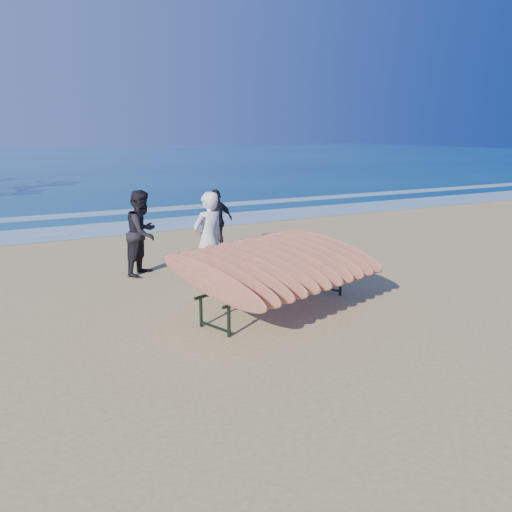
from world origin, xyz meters
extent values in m
plane|color=tan|center=(0.00, 0.00, 0.00)|extent=(120.00, 120.00, 0.00)
plane|color=navy|center=(0.00, 55.00, 0.01)|extent=(160.00, 160.00, 0.00)
plane|color=white|center=(0.00, 10.00, 0.01)|extent=(160.00, 160.00, 0.00)
plane|color=white|center=(0.00, 13.50, 0.01)|extent=(160.00, 160.00, 0.00)
cylinder|color=black|center=(-1.04, -0.25, 0.25)|extent=(0.06, 0.06, 0.50)
cylinder|color=black|center=(1.77, 0.67, 0.25)|extent=(0.06, 0.06, 0.50)
cylinder|color=black|center=(-1.24, 0.37, 0.25)|extent=(0.06, 0.06, 0.50)
cylinder|color=black|center=(1.57, 1.29, 0.25)|extent=(0.06, 0.06, 0.50)
cylinder|color=black|center=(0.37, 0.21, 0.50)|extent=(3.06, 1.04, 0.06)
cylinder|color=black|center=(0.16, 0.83, 0.50)|extent=(3.06, 1.04, 0.06)
cylinder|color=black|center=(-1.14, 0.06, 0.08)|extent=(0.24, 0.63, 0.04)
cylinder|color=black|center=(1.67, 0.98, 0.08)|extent=(0.24, 0.63, 0.04)
ellipsoid|color=maroon|center=(-1.21, 0.04, 0.84)|extent=(0.82, 2.35, 0.87)
ellipsoid|color=maroon|center=(-0.91, 0.14, 0.84)|extent=(0.82, 2.35, 0.87)
ellipsoid|color=maroon|center=(-0.62, 0.23, 0.84)|extent=(0.82, 2.35, 0.87)
ellipsoid|color=maroon|center=(-0.32, 0.33, 0.84)|extent=(0.82, 2.35, 0.87)
ellipsoid|color=maroon|center=(-0.03, 0.42, 0.84)|extent=(0.82, 2.35, 0.87)
ellipsoid|color=maroon|center=(0.27, 0.52, 0.84)|extent=(0.82, 2.35, 0.87)
ellipsoid|color=maroon|center=(0.56, 0.62, 0.84)|extent=(0.82, 2.35, 0.87)
ellipsoid|color=maroon|center=(0.86, 0.71, 0.84)|extent=(0.82, 2.35, 0.87)
ellipsoid|color=maroon|center=(1.15, 0.81, 0.84)|extent=(0.82, 2.35, 0.87)
ellipsoid|color=maroon|center=(1.44, 0.91, 0.84)|extent=(0.82, 2.35, 0.87)
ellipsoid|color=maroon|center=(1.74, 1.00, 0.84)|extent=(0.82, 2.35, 0.87)
imported|color=silver|center=(-0.21, 2.38, 0.97)|extent=(0.80, 0.63, 1.94)
imported|color=black|center=(-1.06, 4.02, 0.93)|extent=(1.14, 1.13, 1.86)
imported|color=black|center=(1.32, 5.36, 0.81)|extent=(1.01, 0.56, 1.62)
camera|label=1|loc=(-4.41, -7.33, 3.10)|focal=38.00mm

